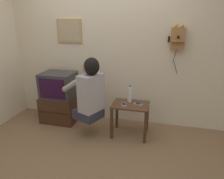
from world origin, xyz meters
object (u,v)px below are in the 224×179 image
Objects in this scene: person at (90,90)px; water_bottle at (130,94)px; cell_phone_spare at (138,104)px; television at (58,85)px; cell_phone_held at (124,104)px; wall_phone_antique at (178,38)px; framed_picture at (69,31)px.

person is 0.61m from water_bottle.
person is 0.74m from cell_phone_spare.
person reaches higher than water_bottle.
water_bottle is (1.24, -0.09, -0.02)m from television.
person is at bearing 179.31° from cell_phone_held.
water_bottle is at bearing -4.26° from television.
wall_phone_antique is 1.25m from cell_phone_held.
cell_phone_held is (0.48, 0.13, -0.22)m from person.
water_bottle is at bearing -40.09° from person.
framed_picture reaches higher than cell_phone_spare.
television reaches higher than cell_phone_held.
water_bottle is (1.10, -0.37, -0.89)m from framed_picture.
television is 1.25× the size of framed_picture.
framed_picture is (0.13, 0.28, 0.87)m from television.
person is 1.50m from wall_phone_antique.
television is 1.39m from cell_phone_spare.
television is at bearing -172.82° from wall_phone_antique.
cell_phone_held is 0.19m from water_bottle.
cell_phone_held is at bearing -26.16° from framed_picture.
television is 2.06× the size of water_bottle.
framed_picture is (-1.74, 0.04, 0.08)m from wall_phone_antique.
water_bottle is (-0.63, -0.33, -0.81)m from wall_phone_antique.
television is 0.74× the size of wall_phone_antique.
water_bottle reaches higher than cell_phone_spare.
person reaches higher than cell_phone_spare.
cell_phone_spare is (1.38, -0.16, -0.14)m from television.
television is at bearing 175.74° from water_bottle.
wall_phone_antique is at bearing 27.43° from water_bottle.
cell_phone_spare is 0.20m from water_bottle.
television is 3.99× the size of cell_phone_held.
framed_picture is 1.66m from cell_phone_spare.
wall_phone_antique is 1.13m from cell_phone_spare.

